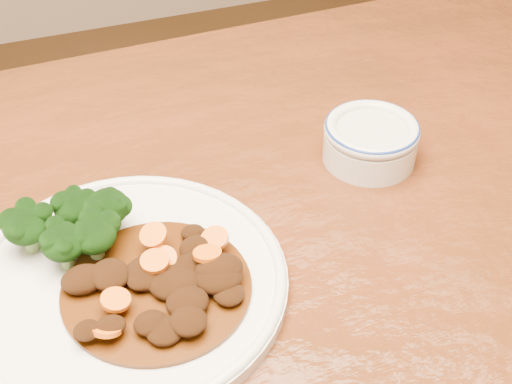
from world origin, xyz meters
name	(u,v)px	position (x,y,z in m)	size (l,w,h in m)	color
dining_table	(157,332)	(0.00, 0.00, 0.67)	(1.53, 0.94, 0.75)	#5B2510
dinner_plate	(127,282)	(-0.02, 0.00, 0.76)	(0.30, 0.30, 0.02)	white
broccoli_florets	(72,224)	(-0.06, 0.05, 0.79)	(0.12, 0.09, 0.05)	#71984E
mince_stew	(166,283)	(0.01, -0.03, 0.77)	(0.17, 0.17, 0.03)	#482107
dip_bowl	(371,139)	(0.28, 0.10, 0.78)	(0.11, 0.11, 0.05)	silver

